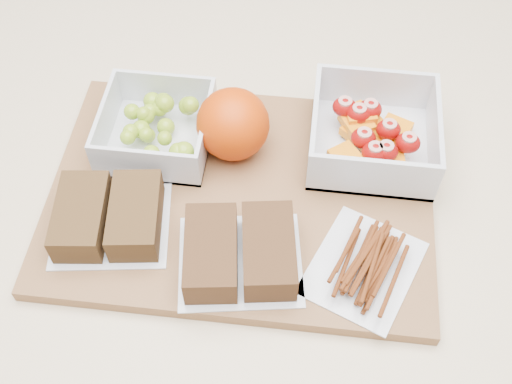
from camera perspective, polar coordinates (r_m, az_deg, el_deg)
counter at (r=1.12m, az=-0.42°, el=-13.94°), size 1.20×0.90×0.90m
cutting_board at (r=0.71m, az=-1.34°, el=-0.33°), size 0.42×0.30×0.02m
grape_container at (r=0.75m, az=-8.66°, el=5.70°), size 0.12×0.12×0.05m
fruit_container at (r=0.74m, az=10.29°, el=5.01°), size 0.14×0.14×0.06m
orange at (r=0.71m, az=-2.07°, el=6.04°), size 0.08×0.08×0.08m
sandwich_bag_left at (r=0.68m, az=-12.95°, el=-2.13°), size 0.14×0.12×0.04m
sandwich_bag_center at (r=0.64m, az=-1.44°, el=-5.38°), size 0.14×0.13×0.04m
pretzel_bag at (r=0.65m, az=9.64°, el=-6.15°), size 0.14×0.15×0.03m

